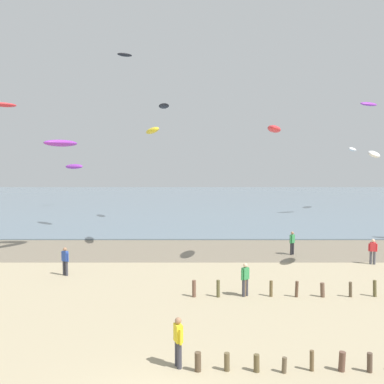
{
  "coord_description": "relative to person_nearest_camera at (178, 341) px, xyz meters",
  "views": [
    {
      "loc": [
        1.02,
        -10.53,
        6.94
      ],
      "look_at": [
        1.06,
        11.53,
        5.26
      ],
      "focal_mm": 39.48,
      "sensor_mm": 36.0,
      "label": 1
    }
  ],
  "objects": [
    {
      "name": "wet_sand_strip",
      "position": [
        -0.56,
        18.47,
        -0.91
      ],
      "size": [
        120.0,
        8.02,
        0.01
      ],
      "primitive_type": "cube",
      "color": "#7A6D59",
      "rests_on": "ground"
    },
    {
      "name": "sea",
      "position": [
        -0.56,
        57.48,
        -0.87
      ],
      "size": [
        160.0,
        70.0,
        0.1
      ],
      "primitive_type": "cube",
      "color": "slate",
      "rests_on": "ground"
    },
    {
      "name": "groyne_near",
      "position": [
        4.84,
        -0.31,
        -0.62
      ],
      "size": [
        8.68,
        0.34,
        0.7
      ],
      "color": "brown",
      "rests_on": "ground"
    },
    {
      "name": "groyne_mid",
      "position": [
        7.83,
        7.31,
        -0.5
      ],
      "size": [
        16.02,
        0.34,
        0.98
      ],
      "color": "brown",
      "rests_on": "ground"
    },
    {
      "name": "person_nearest_camera",
      "position": [
        0.0,
        0.0,
        0.0
      ],
      "size": [
        0.34,
        0.54,
        1.71
      ],
      "color": "#383842",
      "rests_on": "ground"
    },
    {
      "name": "person_mid_beach",
      "position": [
        7.82,
        16.87,
        0.0
      ],
      "size": [
        0.44,
        0.42,
        1.71
      ],
      "color": "#232328",
      "rests_on": "ground"
    },
    {
      "name": "person_by_waterline",
      "position": [
        3.17,
        7.4,
        0.0
      ],
      "size": [
        0.46,
        0.4,
        1.71
      ],
      "color": "#383842",
      "rests_on": "ground"
    },
    {
      "name": "person_left_flank",
      "position": [
        -7.17,
        11.28,
        0.0
      ],
      "size": [
        0.51,
        0.37,
        1.71
      ],
      "color": "#383842",
      "rests_on": "ground"
    },
    {
      "name": "person_right_flank",
      "position": [
        12.51,
        14.0,
        0.0
      ],
      "size": [
        0.55,
        0.31,
        1.71
      ],
      "color": "#4C4C56",
      "rests_on": "ground"
    },
    {
      "name": "kite_aloft_2",
      "position": [
        -11.65,
        29.6,
        5.36
      ],
      "size": [
        2.83,
        2.76,
        0.65
      ],
      "primitive_type": "ellipsoid",
      "rotation": [
        -0.2,
        0.0,
        2.38
      ],
      "color": "purple"
    },
    {
      "name": "kite_aloft_3",
      "position": [
        21.3,
        36.63,
        12.59
      ],
      "size": [
        2.8,
        2.04,
        0.65
      ],
      "primitive_type": "ellipsoid",
      "rotation": [
        0.28,
        0.0,
        0.47
      ],
      "color": "purple"
    },
    {
      "name": "kite_aloft_4",
      "position": [
        -15.68,
        22.92,
        10.74
      ],
      "size": [
        2.09,
        1.82,
        0.49
      ],
      "primitive_type": "ellipsoid",
      "rotation": [
        0.26,
        0.0,
        3.78
      ],
      "color": "red"
    },
    {
      "name": "kite_aloft_5",
      "position": [
        -9.17,
        17.46,
        7.25
      ],
      "size": [
        2.48,
        3.08,
        0.62
      ],
      "primitive_type": "ellipsoid",
      "rotation": [
        0.15,
        0.0,
        4.14
      ],
      "color": "purple"
    },
    {
      "name": "kite_aloft_6",
      "position": [
        -2.59,
        19.13,
        8.29
      ],
      "size": [
        1.78,
        2.92,
        0.73
      ],
      "primitive_type": "ellipsoid",
      "rotation": [
        0.38,
        0.0,
        5.02
      ],
      "color": "yellow"
    },
    {
      "name": "kite_aloft_7",
      "position": [
        22.42,
        44.27,
        7.47
      ],
      "size": [
        2.41,
        3.24,
        0.8
      ],
      "primitive_type": "ellipsoid",
      "rotation": [
        0.34,
        0.0,
        1.08
      ],
      "color": "white"
    },
    {
      "name": "kite_aloft_8",
      "position": [
        5.79,
        13.89,
        8.03
      ],
      "size": [
        1.46,
        2.83,
        0.58
      ],
      "primitive_type": "ellipsoid",
      "rotation": [
        -0.18,
        0.0,
        4.5
      ],
      "color": "red"
    },
    {
      "name": "kite_aloft_9",
      "position": [
        -8.4,
        43.0,
        19.84
      ],
      "size": [
        2.15,
        1.64,
        0.56
      ],
      "primitive_type": "ellipsoid",
      "rotation": [
        -0.39,
        0.0,
        0.51
      ],
      "color": "black"
    },
    {
      "name": "kite_aloft_10",
      "position": [
        11.65,
        12.3,
        6.37
      ],
      "size": [
        1.81,
        2.33,
        0.63
      ],
      "primitive_type": "ellipsoid",
      "rotation": [
        0.44,
        0.0,
        1.04
      ],
      "color": "white"
    },
    {
      "name": "kite_aloft_12",
      "position": [
        -2.65,
        33.36,
        11.96
      ],
      "size": [
        1.89,
        2.73,
        0.73
      ],
      "primitive_type": "ellipsoid",
      "rotation": [
        -0.45,
        0.0,
        5.13
      ],
      "color": "black"
    }
  ]
}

